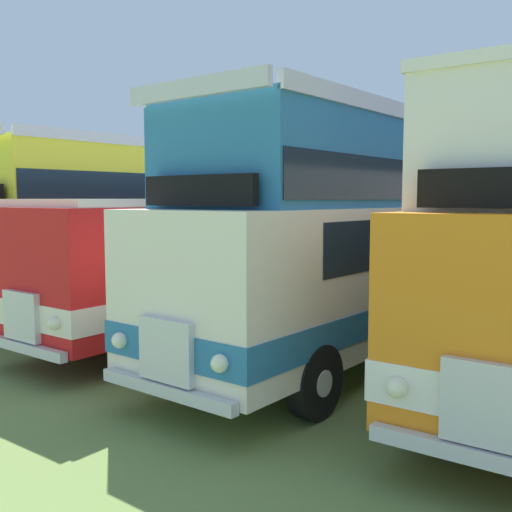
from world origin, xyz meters
The scene contains 4 objects.
ground_plane centered at (0.00, 0.00, 0.00)m, with size 200.00×200.00×0.00m, color olive.
bus_first_in_row centered at (-7.16, 0.46, 2.36)m, with size 2.89×10.06×4.52m.
bus_second_in_row centered at (-3.58, -0.07, 1.75)m, with size 2.64×10.61×2.99m.
bus_third_in_row centered at (0.00, -0.25, 2.36)m, with size 2.77×10.43×4.52m.
Camera 1 is at (5.12, -10.59, 2.99)m, focal length 41.35 mm.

